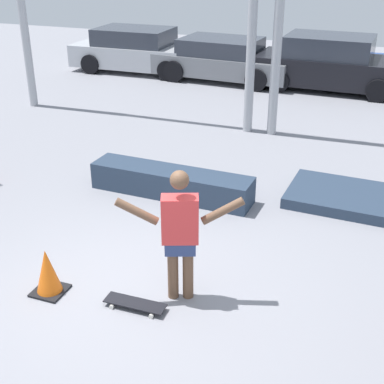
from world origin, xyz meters
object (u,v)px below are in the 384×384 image
object	(u,v)px
parked_car_black	(332,64)
parked_car_grey	(224,60)
parked_car_silver	(138,51)
grind_box	(171,183)
skateboarder	(180,231)
manual_pad	(371,201)
traffic_cone	(48,272)
skateboard	(135,303)

from	to	relation	value
parked_car_black	parked_car_grey	bearing A→B (deg)	-178.36
parked_car_grey	parked_car_black	world-z (taller)	parked_car_black
parked_car_silver	parked_car_black	bearing A→B (deg)	-1.78
grind_box	parked_car_grey	size ratio (longest dim) A/B	0.65
skateboarder	parked_car_black	distance (m)	10.65
manual_pad	parked_car_black	bearing A→B (deg)	102.43
parked_car_grey	manual_pad	bearing A→B (deg)	-52.80
parked_car_grey	parked_car_silver	bearing A→B (deg)	-178.15
grind_box	traffic_cone	size ratio (longest dim) A/B	4.66
skateboard	grind_box	distance (m)	3.08
skateboarder	traffic_cone	size ratio (longest dim) A/B	2.79
parked_car_black	manual_pad	bearing A→B (deg)	-75.65
parked_car_grey	parked_car_black	xyz separation A→B (m)	(3.19, -0.02, 0.11)
skateboard	traffic_cone	world-z (taller)	traffic_cone
manual_pad	parked_car_silver	distance (m)	10.75
skateboarder	parked_car_silver	world-z (taller)	skateboarder
parked_car_black	skateboard	bearing A→B (deg)	-92.18
grind_box	parked_car_grey	xyz separation A→B (m)	(-1.62, 8.09, 0.38)
parked_car_grey	parked_car_black	bearing A→B (deg)	3.74
skateboard	parked_car_black	world-z (taller)	parked_car_black
skateboard	parked_car_silver	world-z (taller)	parked_car_silver
parked_car_silver	traffic_cone	bearing A→B (deg)	-70.13
manual_pad	parked_car_black	size ratio (longest dim) A/B	0.61
traffic_cone	grind_box	bearing A→B (deg)	83.55
parked_car_silver	parked_car_grey	world-z (taller)	parked_car_silver
manual_pad	parked_car_black	distance (m)	7.53
skateboarder	grind_box	bearing A→B (deg)	93.52
skateboard	parked_car_black	size ratio (longest dim) A/B	0.17
parked_car_grey	skateboarder	bearing A→B (deg)	-71.18
parked_car_grey	traffic_cone	distance (m)	11.22
grind_box	parked_car_black	xyz separation A→B (m)	(1.57, 8.07, 0.48)
skateboarder	manual_pad	distance (m)	3.95
grind_box	manual_pad	world-z (taller)	grind_box
manual_pad	traffic_cone	size ratio (longest dim) A/B	4.43
manual_pad	traffic_cone	bearing A→B (deg)	-132.89
manual_pad	parked_car_grey	size ratio (longest dim) A/B	0.62
skateboarder	parked_car_grey	world-z (taller)	skateboarder
parked_car_black	grind_box	bearing A→B (deg)	-99.06
grind_box	manual_pad	size ratio (longest dim) A/B	1.05
skateboarder	manual_pad	size ratio (longest dim) A/B	0.63
grind_box	parked_car_grey	bearing A→B (deg)	101.34
grind_box	manual_pad	xyz separation A→B (m)	(3.18, 0.74, -0.14)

